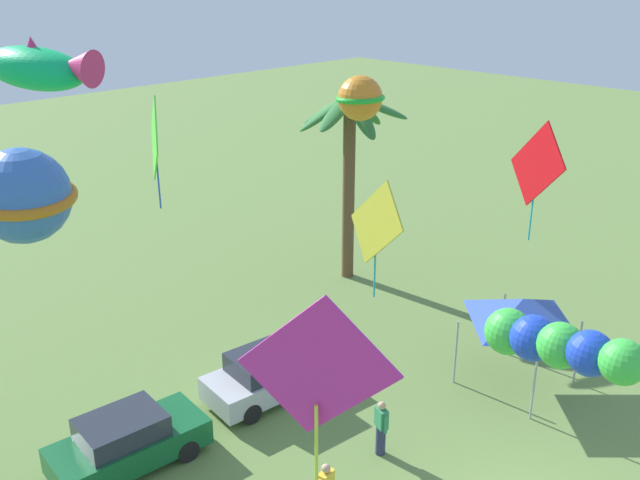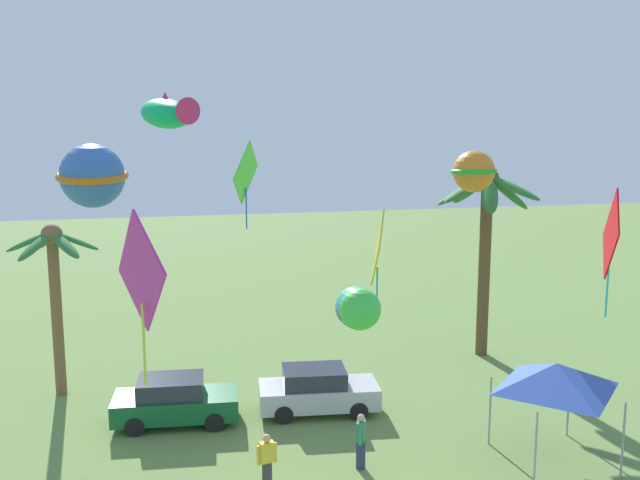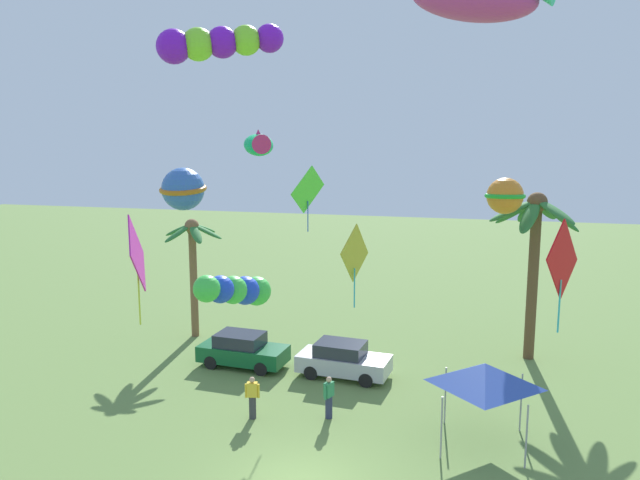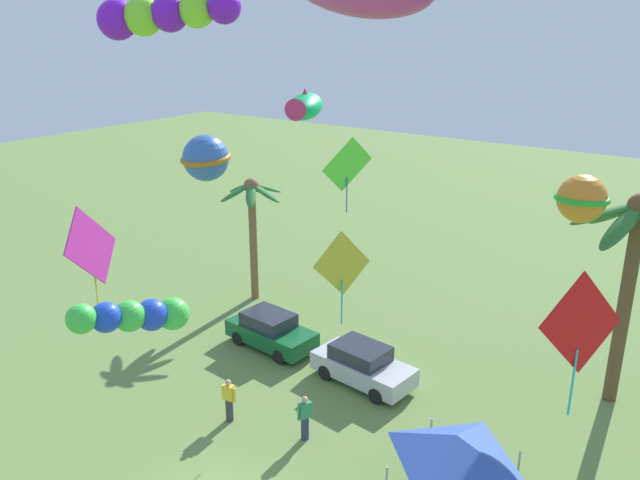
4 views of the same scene
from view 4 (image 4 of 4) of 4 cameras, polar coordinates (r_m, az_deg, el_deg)
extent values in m
cylinder|color=brown|center=(24.49, 25.52, -5.47)|extent=(0.48, 0.48, 7.25)
ellipsoid|color=#2D7033|center=(24.40, 26.31, 2.13)|extent=(1.24, 2.19, 1.50)
ellipsoid|color=#2D7033|center=(24.05, 24.80, 2.16)|extent=(2.15, 1.59, 1.48)
ellipsoid|color=#2D7033|center=(23.35, 24.09, 2.14)|extent=(2.31, 1.18, 1.22)
ellipsoid|color=#2D7033|center=(22.67, 25.33, 1.09)|extent=(1.36, 2.18, 1.50)
cylinder|color=brown|center=(30.88, -5.97, -0.29)|extent=(0.38, 0.38, 5.70)
ellipsoid|color=#2D7033|center=(29.73, -4.92, 4.20)|extent=(1.64, 0.68, 0.90)
ellipsoid|color=#2D7033|center=(30.45, -4.81, 4.66)|extent=(1.07, 1.68, 0.79)
ellipsoid|color=#2D7033|center=(30.83, -5.79, 4.65)|extent=(1.13, 1.61, 0.96)
ellipsoid|color=#2D7033|center=(30.69, -7.10, 4.64)|extent=(1.66, 0.66, 0.85)
ellipsoid|color=#2D7033|center=(30.02, -7.53, 4.20)|extent=(1.33, 1.53, 0.94)
ellipsoid|color=#2D7033|center=(29.42, -6.19, 3.96)|extent=(1.36, 1.52, 0.93)
sphere|color=brown|center=(30.07, -6.15, 4.84)|extent=(0.72, 0.72, 0.72)
cube|color=#BCBCC1|center=(24.56, 3.89, -11.37)|extent=(4.06, 2.11, 0.70)
cube|color=#282D38|center=(24.33, 3.64, -9.97)|extent=(2.18, 1.71, 0.56)
cylinder|color=black|center=(24.66, 7.28, -12.16)|extent=(0.62, 0.24, 0.60)
cylinder|color=black|center=(23.57, 5.06, -13.69)|extent=(0.62, 0.24, 0.60)
cylinder|color=black|center=(25.89, 2.81, -10.40)|extent=(0.62, 0.24, 0.60)
cylinder|color=black|center=(24.85, 0.49, -11.74)|extent=(0.62, 0.24, 0.60)
cube|color=#145B2D|center=(27.04, -4.36, -8.36)|extent=(4.04, 2.05, 0.70)
cube|color=#282D38|center=(26.85, -4.62, -7.07)|extent=(2.16, 1.67, 0.56)
cylinder|color=black|center=(26.94, -1.31, -9.14)|extent=(0.61, 0.23, 0.60)
cylinder|color=black|center=(25.94, -3.65, -10.36)|extent=(0.61, 0.23, 0.60)
cylinder|color=black|center=(28.43, -4.97, -7.61)|extent=(0.61, 0.23, 0.60)
cylinder|color=black|center=(27.49, -7.31, -8.69)|extent=(0.61, 0.23, 0.60)
cylinder|color=#38383D|center=(22.76, -8.08, -14.77)|extent=(0.26, 0.26, 0.84)
cube|color=yellow|center=(22.38, -8.17, -13.30)|extent=(0.42, 0.30, 0.54)
sphere|color=tan|center=(22.19, -8.21, -12.48)|extent=(0.21, 0.21, 0.21)
cylinder|color=yellow|center=(22.30, -7.65, -13.56)|extent=(0.09, 0.09, 0.52)
cylinder|color=yellow|center=(22.52, -8.67, -13.26)|extent=(0.09, 0.09, 0.52)
cylinder|color=#2D3351|center=(21.71, -1.36, -16.41)|extent=(0.26, 0.26, 0.84)
cube|color=#338956|center=(21.32, -1.37, -14.90)|extent=(0.36, 0.44, 0.54)
sphere|color=tan|center=(21.11, -1.38, -14.06)|extent=(0.21, 0.21, 0.21)
cylinder|color=#338956|center=(21.45, -0.83, -14.83)|extent=(0.09, 0.09, 0.52)
cylinder|color=#338956|center=(21.25, -1.92, -15.19)|extent=(0.09, 0.09, 0.52)
cylinder|color=#9E9EA3|center=(20.05, 9.77, -17.90)|extent=(0.06, 0.06, 2.10)
pyramid|color=#2D4CA8|center=(17.84, 12.03, -17.64)|extent=(2.86, 2.86, 0.75)
cube|color=red|center=(16.45, 22.29, -6.94)|extent=(1.31, 2.52, 2.81)
cylinder|color=#33BBBC|center=(17.18, 21.61, -11.76)|extent=(0.06, 0.06, 1.83)
sphere|color=#3261B4|center=(25.10, -10.16, 7.21)|extent=(1.79, 1.79, 1.79)
torus|color=#B16615|center=(25.10, -10.16, 7.21)|extent=(2.01, 2.03, 0.43)
cube|color=#52E837|center=(24.42, 2.44, 6.76)|extent=(1.07, 1.87, 2.11)
cylinder|color=blue|center=(24.71, 2.40, 4.02)|extent=(0.05, 0.05, 1.38)
cube|color=#C2269F|center=(20.57, -19.77, -0.53)|extent=(1.00, 2.48, 2.61)
cylinder|color=#CADB3C|center=(21.09, -19.31, -4.38)|extent=(0.06, 0.06, 1.72)
sphere|color=green|center=(17.30, -13.00, -6.42)|extent=(0.87, 0.87, 0.87)
sphere|color=blue|center=(17.01, -14.79, -6.47)|extent=(0.83, 0.83, 0.83)
sphere|color=green|center=(16.74, -16.65, -6.52)|extent=(0.80, 0.80, 0.80)
sphere|color=blue|center=(16.49, -18.57, -6.56)|extent=(0.76, 0.76, 0.76)
sphere|color=green|center=(16.25, -20.54, -6.60)|extent=(0.73, 0.73, 0.73)
cube|color=gold|center=(19.40, 2.00, -2.14)|extent=(0.64, 2.21, 2.25)
cylinder|color=#2BA6BE|center=(19.90, 1.96, -5.62)|extent=(0.05, 0.05, 1.48)
sphere|color=orange|center=(21.74, 22.33, 3.42)|extent=(1.54, 1.54, 1.54)
torus|color=green|center=(21.74, 22.33, 3.42)|extent=(1.97, 1.98, 0.27)
sphere|color=#7515CE|center=(19.18, -17.65, 18.23)|extent=(1.09, 1.09, 1.09)
sphere|color=#82DE2B|center=(18.86, -15.51, 18.67)|extent=(1.05, 1.05, 1.05)
sphere|color=#7515CE|center=(18.56, -13.28, 19.11)|extent=(1.00, 1.00, 1.00)
sphere|color=#82DE2B|center=(18.29, -10.96, 19.53)|extent=(0.96, 0.96, 0.96)
sphere|color=#7515CE|center=(18.04, -8.57, 19.93)|extent=(0.92, 0.92, 0.92)
ellipsoid|color=#0BB65B|center=(26.11, -1.35, 11.84)|extent=(2.33, 3.05, 1.19)
cone|color=#C42966|center=(24.93, -1.98, 11.73)|extent=(1.15, 1.18, 0.92)
cone|color=#C42966|center=(26.05, -1.35, 12.80)|extent=(0.70, 0.70, 0.55)
camera|label=1|loc=(22.91, -44.22, 11.40)|focal=39.54mm
camera|label=2|loc=(16.60, -64.20, -4.31)|focal=39.71mm
camera|label=3|loc=(9.72, -100.89, -19.66)|focal=36.01mm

